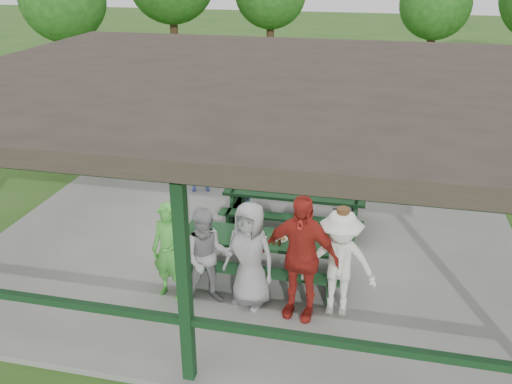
% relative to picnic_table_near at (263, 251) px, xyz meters
% --- Properties ---
extents(ground, '(90.00, 90.00, 0.00)m').
position_rel_picnic_table_near_xyz_m(ground, '(-0.43, 1.20, -0.58)').
color(ground, '#2B551A').
rests_on(ground, ground).
extents(concrete_slab, '(10.00, 8.00, 0.10)m').
position_rel_picnic_table_near_xyz_m(concrete_slab, '(-0.43, 1.20, -0.53)').
color(concrete_slab, slate).
rests_on(concrete_slab, ground).
extents(pavilion_structure, '(10.60, 8.60, 3.24)m').
position_rel_picnic_table_near_xyz_m(pavilion_structure, '(-0.43, 1.20, 2.59)').
color(pavilion_structure, black).
rests_on(pavilion_structure, concrete_slab).
extents(picnic_table_near, '(2.75, 1.39, 0.75)m').
position_rel_picnic_table_near_xyz_m(picnic_table_near, '(0.00, 0.00, 0.00)').
color(picnic_table_near, black).
rests_on(picnic_table_near, concrete_slab).
extents(picnic_table_far, '(2.81, 1.39, 0.75)m').
position_rel_picnic_table_near_xyz_m(picnic_table_far, '(0.23, 2.00, 0.00)').
color(picnic_table_far, black).
rests_on(picnic_table_far, concrete_slab).
extents(table_setting, '(2.37, 0.45, 0.10)m').
position_rel_picnic_table_near_xyz_m(table_setting, '(0.09, 0.02, 0.30)').
color(table_setting, white).
rests_on(table_setting, picnic_table_near).
extents(contestant_green, '(0.65, 0.48, 1.63)m').
position_rel_picnic_table_near_xyz_m(contestant_green, '(-1.32, -0.89, 0.34)').
color(contestant_green, green).
rests_on(contestant_green, concrete_slab).
extents(contestant_grey_left, '(0.94, 0.83, 1.61)m').
position_rel_picnic_table_near_xyz_m(contestant_grey_left, '(-0.68, -0.93, 0.33)').
color(contestant_grey_left, gray).
rests_on(contestant_grey_left, concrete_slab).
extents(contestant_grey_mid, '(0.97, 0.77, 1.74)m').
position_rel_picnic_table_near_xyz_m(contestant_grey_mid, '(-0.03, -0.82, 0.39)').
color(contestant_grey_mid, gray).
rests_on(contestant_grey_mid, concrete_slab).
extents(contestant_red, '(1.24, 0.68, 2.01)m').
position_rel_picnic_table_near_xyz_m(contestant_red, '(0.76, -0.92, 0.53)').
color(contestant_red, '#A8261E').
rests_on(contestant_red, concrete_slab).
extents(contestant_white_fedora, '(1.13, 0.66, 1.79)m').
position_rel_picnic_table_near_xyz_m(contestant_white_fedora, '(1.33, -0.77, 0.39)').
color(contestant_white_fedora, white).
rests_on(contestant_white_fedora, concrete_slab).
extents(spectator_lblue, '(1.43, 0.69, 1.48)m').
position_rel_picnic_table_near_xyz_m(spectator_lblue, '(-1.03, 2.71, 0.26)').
color(spectator_lblue, '#89B4D4').
rests_on(spectator_lblue, concrete_slab).
extents(spectator_blue, '(0.74, 0.61, 1.75)m').
position_rel_picnic_table_near_xyz_m(spectator_blue, '(-2.19, 3.25, 0.40)').
color(spectator_blue, '#4353B0').
rests_on(spectator_blue, concrete_slab).
extents(spectator_grey, '(0.76, 0.63, 1.42)m').
position_rel_picnic_table_near_xyz_m(spectator_grey, '(1.14, 2.90, 0.23)').
color(spectator_grey, '#9D9C9F').
rests_on(spectator_grey, concrete_slab).
extents(pickup_truck, '(5.15, 3.13, 1.34)m').
position_rel_picnic_table_near_xyz_m(pickup_truck, '(0.84, 10.91, 0.09)').
color(pickup_truck, silver).
rests_on(pickup_truck, ground).
extents(farm_trailer, '(3.87, 2.33, 1.35)m').
position_rel_picnic_table_near_xyz_m(farm_trailer, '(-3.08, 9.79, 0.09)').
color(farm_trailer, '#1C2A9C').
rests_on(farm_trailer, ground).
extents(tree_mid, '(3.02, 3.02, 4.73)m').
position_rel_picnic_table_near_xyz_m(tree_mid, '(3.79, 17.57, 2.61)').
color(tree_mid, '#312013').
rests_on(tree_mid, ground).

